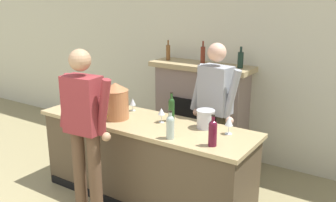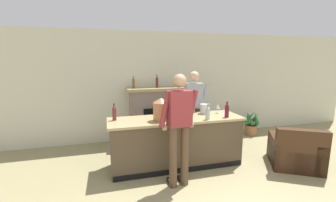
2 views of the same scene
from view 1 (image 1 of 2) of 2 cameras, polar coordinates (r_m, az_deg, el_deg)
The scene contains 14 objects.
wall_back_panel at distance 5.42m, azimuth 8.62°, elevation 5.85°, with size 12.00×0.07×2.75m.
bar_counter at distance 4.34m, azimuth -3.57°, elevation -9.02°, with size 2.56×0.76×0.95m.
fireplace_stone at distance 5.45m, azimuth 5.04°, elevation -1.32°, with size 1.47×0.52×1.69m.
person_customer at distance 3.75m, azimuth -12.55°, elevation -4.57°, with size 0.66×0.33×1.83m.
person_bartender at distance 4.32m, azimuth 7.10°, elevation -1.79°, with size 0.65×0.35×1.80m.
copper_dispenser at distance 4.23m, azimuth -7.97°, elevation 0.06°, with size 0.29×0.33×0.42m.
ice_bucket_steel at distance 3.94m, azimuth 5.74°, elevation -2.73°, with size 0.19×0.19×0.20m.
wine_bottle_rose_blush at distance 4.96m, azimuth -13.34°, elevation 1.32°, with size 0.07×0.07×0.31m.
wine_bottle_port_short at distance 4.11m, azimuth 0.53°, elevation -1.15°, with size 0.07×0.07×0.33m.
wine_bottle_riesling_slim at distance 3.63m, azimuth 0.35°, elevation -3.82°, with size 0.08×0.08×0.28m.
wine_bottle_cabernet_heavy at distance 3.48m, azimuth 6.83°, elevation -4.70°, with size 0.08×0.08×0.30m.
wine_glass_back_row at distance 4.51m, azimuth -5.40°, elevation -0.19°, with size 0.07×0.07×0.15m.
wine_glass_mid_counter at distance 4.08m, azimuth -1.01°, elevation -1.67°, with size 0.08×0.08×0.17m.
wine_glass_front_left at distance 3.79m, azimuth 9.27°, elevation -3.14°, with size 0.08×0.08×0.18m.
Camera 1 is at (2.23, -0.70, 2.32)m, focal length 40.00 mm.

